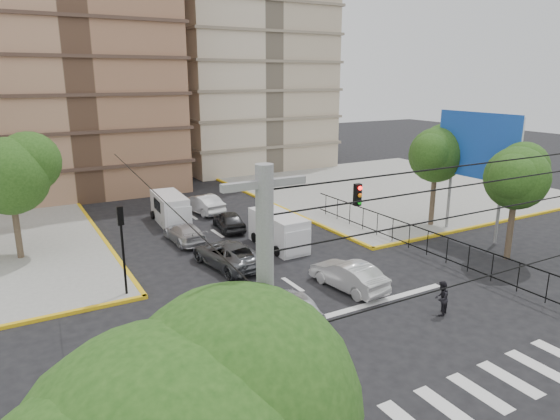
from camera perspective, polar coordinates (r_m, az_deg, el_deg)
ground at (r=22.40m, az=8.24°, el=-12.85°), size 160.00×160.00×0.00m
sidewalk_ne at (r=49.15m, az=12.47°, el=2.50°), size 26.00×26.00×0.15m
crosswalk_stripes at (r=18.76m, az=20.20°, el=-19.70°), size 12.00×2.40×0.01m
stop_line at (r=23.24m, az=6.40°, el=-11.69°), size 13.00×0.40×0.01m
park_fence at (r=31.08m, az=16.37°, el=-5.21°), size 0.10×22.50×1.66m
billboard at (r=34.67m, az=21.66°, el=6.64°), size 0.36×6.20×8.10m
tree_park_a at (r=31.38m, az=25.53°, el=3.62°), size 4.41×3.60×6.83m
tree_park_c at (r=36.44m, az=17.52°, el=6.30°), size 4.65×3.80×7.25m
tree_tudor at (r=31.91m, az=-28.39°, el=3.83°), size 5.39×4.40×7.43m
traffic_light_nw at (r=24.82m, az=-17.63°, el=-2.82°), size 0.28×0.22×4.40m
traffic_light_hanging at (r=18.84m, az=12.68°, el=0.79°), size 18.00×9.12×0.92m
utility_pole_sw at (r=9.24m, az=-1.58°, el=-22.61°), size 1.40×0.28×9.00m
van_right_lane at (r=31.12m, az=0.04°, el=-2.52°), size 2.02×4.77×2.15m
van_left_lane at (r=37.25m, az=-12.36°, el=0.05°), size 2.12×4.78×2.11m
car_silver_front_left at (r=22.54m, az=1.80°, el=-10.76°), size 1.84×3.75×1.23m
car_white_front_right at (r=25.57m, az=7.80°, el=-7.40°), size 2.08×4.57×1.45m
car_grey_mid_left at (r=28.41m, az=-5.93°, el=-5.01°), size 3.13×5.51×1.45m
car_silver_rear_left at (r=32.87m, az=-10.84°, el=-2.59°), size 1.84×4.37×1.26m
car_darkgrey_mid_right at (r=35.05m, az=-5.86°, el=-1.20°), size 2.17×4.18×1.36m
car_white_rear_right at (r=39.72m, az=-8.83°, el=0.73°), size 2.24×4.70×1.49m
pedestrian_crosswalk at (r=23.81m, az=17.97°, el=-9.57°), size 0.97×0.89×1.60m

